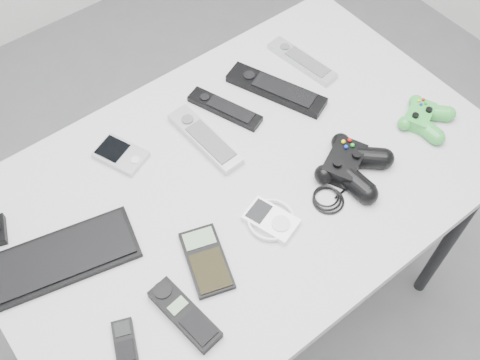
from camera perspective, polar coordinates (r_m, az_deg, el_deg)
floor at (r=1.94m, az=-0.05°, el=-14.42°), size 3.50×3.50×0.00m
desk at (r=1.33m, az=0.31°, el=-1.29°), size 1.17×0.75×0.78m
pda_keyboard at (r=1.21m, az=-17.43°, el=-7.40°), size 0.32×0.19×0.02m
pda at (r=1.32m, az=-12.03°, el=2.58°), size 0.11×0.13×0.02m
remote_silver_a at (r=1.32m, az=-3.58°, el=4.25°), size 0.07×0.22×0.02m
remote_black_a at (r=1.38m, az=-1.57°, el=7.29°), size 0.11×0.20×0.02m
remote_black_b at (r=1.43m, az=3.68°, el=9.20°), size 0.16×0.26×0.02m
remote_silver_b at (r=1.51m, az=6.31°, el=11.98°), size 0.07×0.21×0.02m
mobile_phone at (r=1.12m, az=-11.63°, el=-15.82°), size 0.07×0.10×0.01m
cordless_handset at (r=1.11m, az=-5.66°, el=-13.41°), size 0.07×0.17×0.03m
calculator at (r=1.16m, az=-3.43°, el=-8.13°), size 0.12×0.17×0.02m
mp3_player at (r=1.20m, az=3.17°, el=-4.04°), size 0.13×0.14×0.02m
controller_black at (r=1.28m, az=11.19°, el=1.60°), size 0.31×0.26×0.05m
controller_green at (r=1.42m, az=18.21°, el=6.12°), size 0.16×0.16×0.04m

